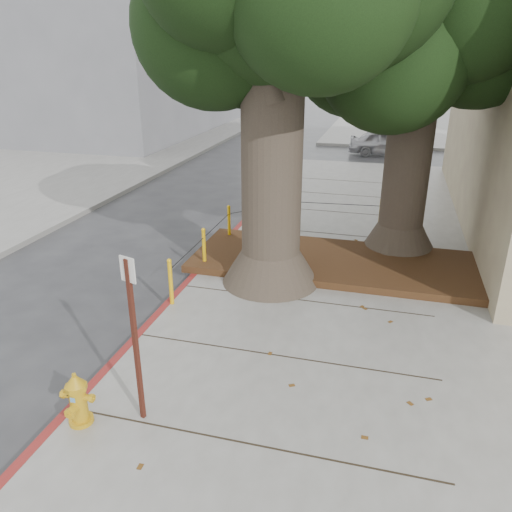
# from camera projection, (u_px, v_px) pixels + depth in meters

# --- Properties ---
(ground) EXTENTS (140.00, 140.00, 0.00)m
(ground) POSITION_uv_depth(u_px,v_px,m) (249.00, 359.00, 8.22)
(ground) COLOR #28282B
(ground) RESTS_ON ground
(sidewalk_far) EXTENTS (16.00, 20.00, 0.15)m
(sidewalk_far) POSITION_uv_depth(u_px,v_px,m) (457.00, 124.00, 33.48)
(sidewalk_far) COLOR slate
(sidewalk_far) RESTS_ON ground
(curb_red) EXTENTS (0.14, 26.00, 0.16)m
(curb_red) POSITION_uv_depth(u_px,v_px,m) (193.00, 279.00, 10.90)
(curb_red) COLOR maroon
(curb_red) RESTS_ON ground
(planter_bed) EXTENTS (6.40, 2.60, 0.16)m
(planter_bed) POSITION_uv_depth(u_px,v_px,m) (334.00, 262.00, 11.39)
(planter_bed) COLOR black
(planter_bed) RESTS_ON sidewalk_main
(building_far_grey) EXTENTS (12.00, 16.00, 12.00)m
(building_far_grey) POSITION_uv_depth(u_px,v_px,m) (105.00, 26.00, 29.17)
(building_far_grey) COLOR slate
(building_far_grey) RESTS_ON ground
(building_far_white) EXTENTS (12.00, 18.00, 15.00)m
(building_far_white) POSITION_uv_depth(u_px,v_px,m) (209.00, 19.00, 49.58)
(building_far_white) COLOR silver
(building_far_white) RESTS_ON ground
(tree_near) EXTENTS (4.50, 3.80, 7.68)m
(tree_near) POSITION_uv_depth(u_px,v_px,m) (294.00, 8.00, 8.66)
(tree_near) COLOR #4C3F33
(tree_near) RESTS_ON sidewalk_main
(tree_far) EXTENTS (4.50, 3.80, 7.17)m
(tree_far) POSITION_uv_depth(u_px,v_px,m) (439.00, 34.00, 10.40)
(tree_far) COLOR #4C3F33
(tree_far) RESTS_ON sidewalk_main
(bollard_ring) EXTENTS (3.79, 5.39, 0.95)m
(bollard_ring) POSITION_uv_depth(u_px,v_px,m) (264.00, 230.00, 12.08)
(bollard_ring) COLOR #E5A90C
(bollard_ring) RESTS_ON sidewalk_main
(fire_hydrant) EXTENTS (0.40, 0.36, 0.77)m
(fire_hydrant) POSITION_uv_depth(u_px,v_px,m) (78.00, 399.00, 6.46)
(fire_hydrant) COLOR gold
(fire_hydrant) RESTS_ON sidewalk_main
(signpost) EXTENTS (0.23, 0.08, 2.33)m
(signpost) POSITION_uv_depth(u_px,v_px,m) (134.00, 332.00, 6.20)
(signpost) COLOR #471911
(signpost) RESTS_ON sidewalk_main
(car_silver) EXTENTS (3.57, 1.61, 1.19)m
(car_silver) POSITION_uv_depth(u_px,v_px,m) (386.00, 143.00, 23.84)
(car_silver) COLOR #A7A6AB
(car_silver) RESTS_ON ground
(car_dark) EXTENTS (2.27, 4.79, 1.35)m
(car_dark) POSITION_uv_depth(u_px,v_px,m) (134.00, 125.00, 28.74)
(car_dark) COLOR black
(car_dark) RESTS_ON ground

